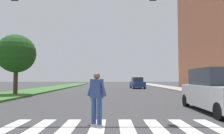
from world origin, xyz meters
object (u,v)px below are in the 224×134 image
at_px(suv_crossing, 217,91).
at_px(sedan_midblock, 137,83).
at_px(traffic_light_gantry, 14,7).
at_px(tree_mid, 15,54).
at_px(pedestrian_performer, 96,95).

bearing_deg(suv_crossing, sedan_midblock, 92.33).
distance_m(traffic_light_gantry, sedan_midblock, 25.13).
distance_m(tree_mid, sedan_midblock, 18.61).
bearing_deg(traffic_light_gantry, suv_crossing, 7.18).
bearing_deg(suv_crossing, pedestrian_performer, -154.72).
xyz_separation_m(pedestrian_performer, suv_crossing, (5.29, 2.50, -0.00)).
height_order(suv_crossing, sedan_midblock, suv_crossing).
distance_m(tree_mid, suv_crossing, 16.14).
height_order(traffic_light_gantry, suv_crossing, traffic_light_gantry).
xyz_separation_m(tree_mid, traffic_light_gantry, (4.49, -9.95, 0.74)).
height_order(pedestrian_performer, suv_crossing, suv_crossing).
bearing_deg(suv_crossing, traffic_light_gantry, -172.82).
height_order(tree_mid, traffic_light_gantry, traffic_light_gantry).
distance_m(traffic_light_gantry, suv_crossing, 9.47).
height_order(traffic_light_gantry, pedestrian_performer, traffic_light_gantry).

